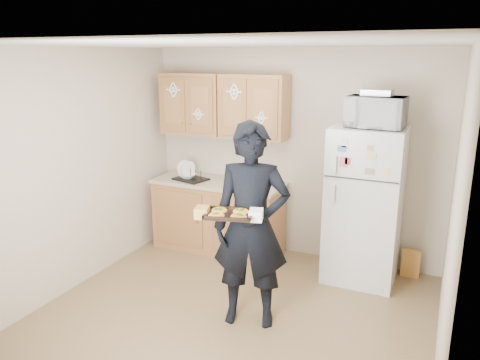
% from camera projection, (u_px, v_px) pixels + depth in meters
% --- Properties ---
extents(floor, '(3.60, 3.60, 0.00)m').
position_uv_depth(floor, '(228.00, 321.00, 4.39)').
color(floor, brown).
rests_on(floor, ground).
extents(ceiling, '(3.60, 3.60, 0.00)m').
position_uv_depth(ceiling, '(226.00, 44.00, 3.74)').
color(ceiling, silver).
rests_on(ceiling, wall_back).
extents(wall_back, '(3.60, 0.04, 2.50)m').
position_uv_depth(wall_back, '(292.00, 155.00, 5.65)').
color(wall_back, '#BFB09B').
rests_on(wall_back, floor).
extents(wall_front, '(3.60, 0.04, 2.50)m').
position_uv_depth(wall_front, '(79.00, 282.00, 2.49)').
color(wall_front, '#BFB09B').
rests_on(wall_front, floor).
extents(wall_left, '(0.04, 3.60, 2.50)m').
position_uv_depth(wall_left, '(69.00, 173.00, 4.79)').
color(wall_left, '#BFB09B').
rests_on(wall_left, floor).
extents(wall_right, '(0.04, 3.60, 2.50)m').
position_uv_depth(wall_right, '(453.00, 224.00, 3.35)').
color(wall_right, '#BFB09B').
rests_on(wall_right, floor).
extents(refrigerator, '(0.75, 0.70, 1.70)m').
position_uv_depth(refrigerator, '(364.00, 205.00, 5.05)').
color(refrigerator, silver).
rests_on(refrigerator, floor).
extents(base_cabinet, '(1.60, 0.60, 0.86)m').
position_uv_depth(base_cabinet, '(219.00, 217.00, 5.92)').
color(base_cabinet, brown).
rests_on(base_cabinet, floor).
extents(countertop, '(1.64, 0.64, 0.04)m').
position_uv_depth(countertop, '(218.00, 183.00, 5.81)').
color(countertop, '#B9AA8E').
rests_on(countertop, base_cabinet).
extents(upper_cab_left, '(0.80, 0.33, 0.75)m').
position_uv_depth(upper_cab_left, '(194.00, 104.00, 5.84)').
color(upper_cab_left, brown).
rests_on(upper_cab_left, wall_back).
extents(upper_cab_right, '(0.80, 0.33, 0.75)m').
position_uv_depth(upper_cab_right, '(254.00, 107.00, 5.51)').
color(upper_cab_right, brown).
rests_on(upper_cab_right, wall_back).
extents(cereal_box, '(0.20, 0.07, 0.32)m').
position_uv_depth(cereal_box, '(411.00, 263.00, 5.23)').
color(cereal_box, gold).
rests_on(cereal_box, floor).
extents(person, '(0.78, 0.62, 1.88)m').
position_uv_depth(person, '(251.00, 226.00, 4.17)').
color(person, black).
rests_on(person, floor).
extents(baking_tray, '(0.46, 0.39, 0.04)m').
position_uv_depth(baking_tray, '(229.00, 215.00, 3.90)').
color(baking_tray, black).
rests_on(baking_tray, person).
extents(pizza_front_left, '(0.13, 0.13, 0.02)m').
position_uv_depth(pizza_front_left, '(216.00, 215.00, 3.85)').
color(pizza_front_left, orange).
rests_on(pizza_front_left, baking_tray).
extents(pizza_front_right, '(0.13, 0.13, 0.02)m').
position_uv_depth(pizza_front_right, '(239.00, 216.00, 3.82)').
color(pizza_front_right, orange).
rests_on(pizza_front_right, baking_tray).
extents(pizza_back_left, '(0.13, 0.13, 0.02)m').
position_uv_depth(pizza_back_left, '(219.00, 210.00, 3.98)').
color(pizza_back_left, orange).
rests_on(pizza_back_left, baking_tray).
extents(pizza_back_right, '(0.13, 0.13, 0.02)m').
position_uv_depth(pizza_back_right, '(241.00, 211.00, 3.95)').
color(pizza_back_right, orange).
rests_on(pizza_back_right, baking_tray).
extents(microwave, '(0.60, 0.42, 0.32)m').
position_uv_depth(microwave, '(376.00, 112.00, 4.72)').
color(microwave, silver).
rests_on(microwave, refrigerator).
extents(foil_pan, '(0.31, 0.23, 0.06)m').
position_uv_depth(foil_pan, '(377.00, 93.00, 4.70)').
color(foil_pan, silver).
rests_on(foil_pan, microwave).
extents(dish_rack, '(0.46, 0.39, 0.16)m').
position_uv_depth(dish_rack, '(191.00, 174.00, 5.84)').
color(dish_rack, black).
rests_on(dish_rack, countertop).
extents(bowl, '(0.23, 0.23, 0.05)m').
position_uv_depth(bowl, '(188.00, 176.00, 5.87)').
color(bowl, white).
rests_on(bowl, dish_rack).
extents(soap_bottle, '(0.09, 0.09, 0.19)m').
position_uv_depth(soap_bottle, '(247.00, 179.00, 5.52)').
color(soap_bottle, silver).
rests_on(soap_bottle, countertop).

